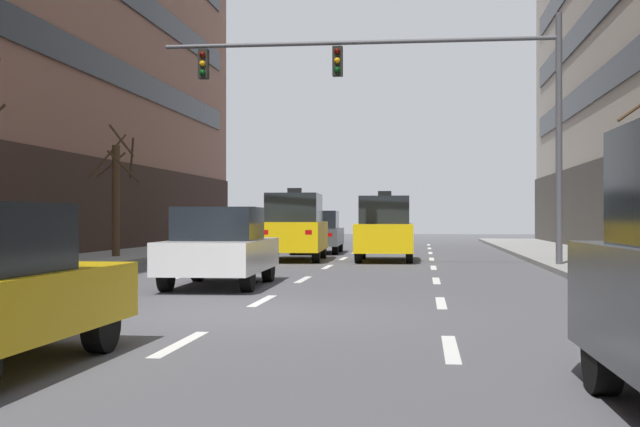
% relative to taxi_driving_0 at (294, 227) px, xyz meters
% --- Properties ---
extents(ground_plane, '(120.00, 120.00, 0.00)m').
position_rel_taxi_driving_0_xyz_m(ground_plane, '(1.48, -15.53, -1.10)').
color(ground_plane, '#515156').
extents(lane_stripe_l1_s4, '(0.16, 2.00, 0.01)m').
position_rel_taxi_driving_0_xyz_m(lane_stripe_l1_s4, '(-1.53, -13.53, -1.09)').
color(lane_stripe_l1_s4, silver).
rests_on(lane_stripe_l1_s4, ground).
extents(lane_stripe_l1_s5, '(0.16, 2.00, 0.01)m').
position_rel_taxi_driving_0_xyz_m(lane_stripe_l1_s5, '(-1.53, -8.53, -1.09)').
color(lane_stripe_l1_s5, silver).
rests_on(lane_stripe_l1_s5, ground).
extents(lane_stripe_l1_s6, '(0.16, 2.00, 0.01)m').
position_rel_taxi_driving_0_xyz_m(lane_stripe_l1_s6, '(-1.53, -3.53, -1.09)').
color(lane_stripe_l1_s6, silver).
rests_on(lane_stripe_l1_s6, ground).
extents(lane_stripe_l1_s7, '(0.16, 2.00, 0.01)m').
position_rel_taxi_driving_0_xyz_m(lane_stripe_l1_s7, '(-1.53, 1.47, -1.09)').
color(lane_stripe_l1_s7, silver).
rests_on(lane_stripe_l1_s7, ground).
extents(lane_stripe_l1_s8, '(0.16, 2.00, 0.01)m').
position_rel_taxi_driving_0_xyz_m(lane_stripe_l1_s8, '(-1.53, 6.47, -1.09)').
color(lane_stripe_l1_s8, silver).
rests_on(lane_stripe_l1_s8, ground).
extents(lane_stripe_l1_s9, '(0.16, 2.00, 0.01)m').
position_rel_taxi_driving_0_xyz_m(lane_stripe_l1_s9, '(-1.53, 11.47, -1.09)').
color(lane_stripe_l1_s9, silver).
rests_on(lane_stripe_l1_s9, ground).
extents(lane_stripe_l1_s10, '(0.16, 2.00, 0.01)m').
position_rel_taxi_driving_0_xyz_m(lane_stripe_l1_s10, '(-1.53, 16.47, -1.09)').
color(lane_stripe_l1_s10, silver).
rests_on(lane_stripe_l1_s10, ground).
extents(lane_stripe_l2_s3, '(0.16, 2.00, 0.01)m').
position_rel_taxi_driving_0_xyz_m(lane_stripe_l2_s3, '(1.48, -18.53, -1.09)').
color(lane_stripe_l2_s3, silver).
rests_on(lane_stripe_l2_s3, ground).
extents(lane_stripe_l2_s4, '(0.16, 2.00, 0.01)m').
position_rel_taxi_driving_0_xyz_m(lane_stripe_l2_s4, '(1.48, -13.53, -1.09)').
color(lane_stripe_l2_s4, silver).
rests_on(lane_stripe_l2_s4, ground).
extents(lane_stripe_l2_s5, '(0.16, 2.00, 0.01)m').
position_rel_taxi_driving_0_xyz_m(lane_stripe_l2_s5, '(1.48, -8.53, -1.09)').
color(lane_stripe_l2_s5, silver).
rests_on(lane_stripe_l2_s5, ground).
extents(lane_stripe_l2_s6, '(0.16, 2.00, 0.01)m').
position_rel_taxi_driving_0_xyz_m(lane_stripe_l2_s6, '(1.48, -3.53, -1.09)').
color(lane_stripe_l2_s6, silver).
rests_on(lane_stripe_l2_s6, ground).
extents(lane_stripe_l2_s7, '(0.16, 2.00, 0.01)m').
position_rel_taxi_driving_0_xyz_m(lane_stripe_l2_s7, '(1.48, 1.47, -1.09)').
color(lane_stripe_l2_s7, silver).
rests_on(lane_stripe_l2_s7, ground).
extents(lane_stripe_l2_s8, '(0.16, 2.00, 0.01)m').
position_rel_taxi_driving_0_xyz_m(lane_stripe_l2_s8, '(1.48, 6.47, -1.09)').
color(lane_stripe_l2_s8, silver).
rests_on(lane_stripe_l2_s8, ground).
extents(lane_stripe_l2_s9, '(0.16, 2.00, 0.01)m').
position_rel_taxi_driving_0_xyz_m(lane_stripe_l2_s9, '(1.48, 11.47, -1.09)').
color(lane_stripe_l2_s9, silver).
rests_on(lane_stripe_l2_s9, ground).
extents(lane_stripe_l2_s10, '(0.16, 2.00, 0.01)m').
position_rel_taxi_driving_0_xyz_m(lane_stripe_l2_s10, '(1.48, 16.47, -1.09)').
color(lane_stripe_l2_s10, silver).
rests_on(lane_stripe_l2_s10, ground).
extents(lane_stripe_l3_s3, '(0.16, 2.00, 0.01)m').
position_rel_taxi_driving_0_xyz_m(lane_stripe_l3_s3, '(4.49, -18.53, -1.09)').
color(lane_stripe_l3_s3, silver).
rests_on(lane_stripe_l3_s3, ground).
extents(lane_stripe_l3_s4, '(0.16, 2.00, 0.01)m').
position_rel_taxi_driving_0_xyz_m(lane_stripe_l3_s4, '(4.49, -13.53, -1.09)').
color(lane_stripe_l3_s4, silver).
rests_on(lane_stripe_l3_s4, ground).
extents(lane_stripe_l3_s5, '(0.16, 2.00, 0.01)m').
position_rel_taxi_driving_0_xyz_m(lane_stripe_l3_s5, '(4.49, -8.53, -1.09)').
color(lane_stripe_l3_s5, silver).
rests_on(lane_stripe_l3_s5, ground).
extents(lane_stripe_l3_s6, '(0.16, 2.00, 0.01)m').
position_rel_taxi_driving_0_xyz_m(lane_stripe_l3_s6, '(4.49, -3.53, -1.09)').
color(lane_stripe_l3_s6, silver).
rests_on(lane_stripe_l3_s6, ground).
extents(lane_stripe_l3_s7, '(0.16, 2.00, 0.01)m').
position_rel_taxi_driving_0_xyz_m(lane_stripe_l3_s7, '(4.49, 1.47, -1.09)').
color(lane_stripe_l3_s7, silver).
rests_on(lane_stripe_l3_s7, ground).
extents(lane_stripe_l3_s8, '(0.16, 2.00, 0.01)m').
position_rel_taxi_driving_0_xyz_m(lane_stripe_l3_s8, '(4.49, 6.47, -1.09)').
color(lane_stripe_l3_s8, silver).
rests_on(lane_stripe_l3_s8, ground).
extents(lane_stripe_l3_s9, '(0.16, 2.00, 0.01)m').
position_rel_taxi_driving_0_xyz_m(lane_stripe_l3_s9, '(4.49, 11.47, -1.09)').
color(lane_stripe_l3_s9, silver).
rests_on(lane_stripe_l3_s9, ground).
extents(lane_stripe_l3_s10, '(0.16, 2.00, 0.01)m').
position_rel_taxi_driving_0_xyz_m(lane_stripe_l3_s10, '(4.49, 16.47, -1.09)').
color(lane_stripe_l3_s10, silver).
rests_on(lane_stripe_l3_s10, ground).
extents(taxi_driving_0, '(2.10, 4.62, 2.38)m').
position_rel_taxi_driving_0_xyz_m(taxi_driving_0, '(0.00, 0.00, 0.00)').
color(taxi_driving_0, black).
rests_on(taxi_driving_0, ground).
extents(taxi_driving_1, '(1.90, 4.37, 2.27)m').
position_rel_taxi_driving_0_xyz_m(taxi_driving_1, '(2.96, 0.02, -0.05)').
color(taxi_driving_1, black).
rests_on(taxi_driving_1, ground).
extents(car_driving_2, '(1.95, 4.41, 1.63)m').
position_rel_taxi_driving_0_xyz_m(car_driving_2, '(0.05, -10.62, -0.29)').
color(car_driving_2, black).
rests_on(car_driving_2, ground).
extents(taxi_driving_3, '(1.89, 4.51, 1.87)m').
position_rel_taxi_driving_0_xyz_m(taxi_driving_3, '(-3.12, 8.28, -0.26)').
color(taxi_driving_3, black).
rests_on(taxi_driving_3, ground).
extents(car_driving_4, '(2.01, 4.52, 1.67)m').
position_rel_taxi_driving_0_xyz_m(car_driving_4, '(0.05, 5.70, -0.27)').
color(car_driving_4, black).
rests_on(car_driving_4, ground).
extents(traffic_signal_0, '(11.18, 0.35, 6.90)m').
position_rel_taxi_driving_0_xyz_m(traffic_signal_0, '(4.04, -3.81, 3.94)').
color(traffic_signal_0, '#4C4C51').
rests_on(traffic_signal_0, sidewalk_right).
extents(street_tree_0, '(1.82, 1.82, 4.31)m').
position_rel_taxi_driving_0_xyz_m(street_tree_0, '(-5.91, -0.46, 1.07)').
color(street_tree_0, '#4C3823').
rests_on(street_tree_0, sidewalk_left).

